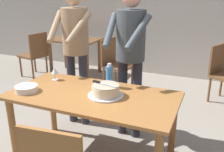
% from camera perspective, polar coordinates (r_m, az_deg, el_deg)
% --- Properties ---
extents(back_wall, '(10.00, 0.12, 2.70)m').
position_cam_1_polar(back_wall, '(5.24, 11.83, 14.76)').
color(back_wall, '#BCB7AD').
rests_on(back_wall, ground_plane).
extents(main_dining_table, '(1.61, 0.81, 0.75)m').
position_cam_1_polar(main_dining_table, '(2.47, -4.35, -6.56)').
color(main_dining_table, '#9E6633').
rests_on(main_dining_table, ground_plane).
extents(cake_on_platter, '(0.34, 0.34, 0.11)m').
position_cam_1_polar(cake_on_platter, '(2.37, -1.42, -3.35)').
color(cake_on_platter, silver).
rests_on(cake_on_platter, main_dining_table).
extents(cake_knife, '(0.27, 0.08, 0.02)m').
position_cam_1_polar(cake_knife, '(2.38, -2.79, -1.52)').
color(cake_knife, silver).
rests_on(cake_knife, cake_on_platter).
extents(plate_stack, '(0.22, 0.22, 0.06)m').
position_cam_1_polar(plate_stack, '(2.61, -18.79, -2.71)').
color(plate_stack, white).
rests_on(plate_stack, main_dining_table).
extents(wine_glass_near, '(0.08, 0.08, 0.14)m').
position_cam_1_polar(wine_glass_near, '(2.84, -12.84, 1.11)').
color(wine_glass_near, silver).
rests_on(wine_glass_near, main_dining_table).
extents(water_bottle, '(0.07, 0.07, 0.25)m').
position_cam_1_polar(water_bottle, '(2.56, -0.59, -0.07)').
color(water_bottle, '#387AC6').
rests_on(water_bottle, main_dining_table).
extents(person_cutting_cake, '(0.47, 0.56, 1.72)m').
position_cam_1_polar(person_cutting_cake, '(2.81, 4.14, 6.08)').
color(person_cutting_cake, '#2D2D38').
rests_on(person_cutting_cake, ground_plane).
extents(person_standing_beside, '(0.47, 0.55, 1.72)m').
position_cam_1_polar(person_standing_beside, '(3.13, -8.27, 7.28)').
color(person_standing_beside, '#2D2D38').
rests_on(person_standing_beside, ground_plane).
extents(background_table, '(1.00, 0.70, 0.74)m').
position_cam_1_polar(background_table, '(5.30, -8.37, 6.55)').
color(background_table, brown).
rests_on(background_table, ground_plane).
extents(background_chair_0, '(0.51, 0.51, 0.90)m').
position_cam_1_polar(background_chair_0, '(4.43, 0.58, 3.13)').
color(background_chair_0, brown).
rests_on(background_chair_0, ground_plane).
extents(background_chair_2, '(0.59, 0.59, 0.90)m').
position_cam_1_polar(background_chair_2, '(4.29, 23.99, 0.91)').
color(background_chair_2, brown).
rests_on(background_chair_2, ground_plane).
extents(background_chair_3, '(0.51, 0.51, 0.90)m').
position_cam_1_polar(background_chair_3, '(5.31, -16.99, 4.98)').
color(background_chair_3, brown).
rests_on(background_chair_3, ground_plane).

